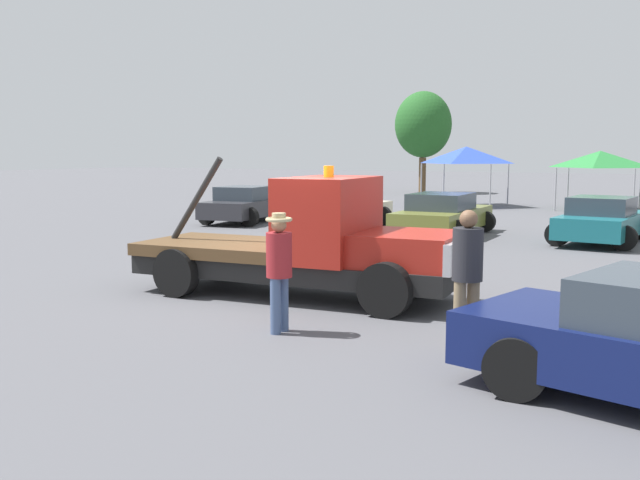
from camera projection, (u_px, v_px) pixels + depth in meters
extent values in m
plane|color=#545459|center=(296.00, 296.00, 12.96)|extent=(160.00, 160.00, 0.00)
cube|color=black|center=(296.00, 267.00, 12.90)|extent=(6.02, 2.28, 0.35)
cube|color=#B22319|center=(409.00, 249.00, 11.98)|extent=(1.78, 1.87, 0.55)
cube|color=silver|center=(461.00, 254.00, 11.63)|extent=(0.26, 1.86, 0.50)
cube|color=#B22319|center=(329.00, 219.00, 12.52)|extent=(1.45, 2.15, 1.46)
cube|color=brown|center=(226.00, 247.00, 13.46)|extent=(3.10, 2.27, 0.22)
cylinder|color=black|center=(197.00, 199.00, 13.61)|extent=(1.19, 0.21, 1.63)
cylinder|color=orange|center=(329.00, 171.00, 12.42)|extent=(0.18, 0.18, 0.20)
cylinder|color=black|center=(420.00, 271.00, 12.96)|extent=(0.88, 0.26, 0.88)
cylinder|color=black|center=(385.00, 290.00, 11.19)|extent=(0.88, 0.26, 0.88)
cylinder|color=black|center=(233.00, 258.00, 14.57)|extent=(0.88, 0.26, 0.88)
cylinder|color=black|center=(176.00, 273.00, 12.80)|extent=(0.88, 0.26, 0.88)
cylinder|color=black|center=(586.00, 336.00, 8.79)|extent=(0.68, 0.22, 0.68)
cylinder|color=black|center=(516.00, 369.00, 7.47)|extent=(0.68, 0.22, 0.68)
cylinder|color=#847051|center=(459.00, 314.00, 9.51)|extent=(0.17, 0.17, 0.89)
cylinder|color=#847051|center=(473.00, 312.00, 9.61)|extent=(0.17, 0.17, 0.89)
cylinder|color=#28282D|center=(468.00, 254.00, 9.46)|extent=(0.41, 0.41, 0.71)
sphere|color=brown|center=(469.00, 219.00, 9.40)|extent=(0.24, 0.24, 0.24)
cylinder|color=#475B84|center=(276.00, 306.00, 10.18)|extent=(0.15, 0.15, 0.81)
cylinder|color=#475B84|center=(283.00, 304.00, 10.36)|extent=(0.15, 0.15, 0.81)
cylinder|color=maroon|center=(279.00, 255.00, 10.18)|extent=(0.37, 0.37, 0.64)
sphere|color=#A87A56|center=(279.00, 225.00, 10.13)|extent=(0.22, 0.22, 0.22)
torus|color=tan|center=(279.00, 220.00, 10.12)|extent=(0.39, 0.39, 0.06)
cylinder|color=tan|center=(279.00, 216.00, 10.11)|extent=(0.20, 0.20, 0.10)
cube|color=#2D2D33|center=(247.00, 208.00, 26.52)|extent=(2.35, 4.53, 0.60)
cube|color=#333D47|center=(244.00, 193.00, 26.25)|extent=(1.81, 2.01, 0.50)
cylinder|color=black|center=(244.00, 209.00, 28.21)|extent=(0.68, 0.22, 0.68)
cylinder|color=black|center=(284.00, 211.00, 27.60)|extent=(0.68, 0.22, 0.68)
cylinder|color=black|center=(206.00, 215.00, 25.48)|extent=(0.68, 0.22, 0.68)
cylinder|color=black|center=(250.00, 217.00, 24.87)|extent=(0.68, 0.22, 0.68)
cube|color=beige|center=(338.00, 213.00, 24.21)|extent=(2.05, 4.88, 0.60)
cube|color=#333D47|center=(334.00, 197.00, 23.93)|extent=(1.74, 2.07, 0.50)
cylinder|color=black|center=(337.00, 214.00, 26.09)|extent=(0.68, 0.22, 0.68)
cylinder|color=black|center=(382.00, 216.00, 25.19)|extent=(0.68, 0.22, 0.68)
cylinder|color=black|center=(289.00, 221.00, 23.27)|extent=(0.68, 0.22, 0.68)
cylinder|color=black|center=(338.00, 224.00, 22.37)|extent=(0.68, 0.22, 0.68)
cube|color=olive|center=(443.00, 219.00, 22.13)|extent=(1.95, 4.87, 0.60)
cube|color=#333D47|center=(441.00, 201.00, 21.85)|extent=(1.68, 2.06, 0.50)
cylinder|color=black|center=(433.00, 219.00, 24.01)|extent=(0.68, 0.22, 0.68)
cylinder|color=black|center=(485.00, 222.00, 23.20)|extent=(0.68, 0.22, 0.68)
cylinder|color=black|center=(397.00, 229.00, 21.11)|extent=(0.68, 0.22, 0.68)
cylinder|color=black|center=(455.00, 232.00, 20.30)|extent=(0.68, 0.22, 0.68)
cube|color=#196670|center=(602.00, 224.00, 20.38)|extent=(2.19, 4.38, 0.60)
cube|color=#333D47|center=(602.00, 206.00, 20.14)|extent=(1.75, 1.92, 0.50)
cylinder|color=black|center=(583.00, 225.00, 22.07)|extent=(0.68, 0.22, 0.68)
cylinder|color=black|center=(558.00, 234.00, 19.69)|extent=(0.68, 0.22, 0.68)
cylinder|color=black|center=(624.00, 238.00, 18.74)|extent=(0.68, 0.22, 0.68)
cylinder|color=#9E9EA3|center=(421.00, 185.00, 33.64)|extent=(0.07, 0.07, 2.06)
cylinder|color=#9E9EA3|center=(490.00, 187.00, 32.09)|extent=(0.07, 0.07, 2.06)
cylinder|color=#9E9EA3|center=(444.00, 183.00, 36.51)|extent=(0.07, 0.07, 2.06)
cylinder|color=#9E9EA3|center=(508.00, 184.00, 34.96)|extent=(0.07, 0.07, 2.06)
pyramid|color=#2D4CB7|center=(466.00, 155.00, 34.12)|extent=(3.29, 3.29, 0.80)
cylinder|color=#9E9EA3|center=(556.00, 189.00, 31.46)|extent=(0.07, 0.07, 1.91)
cylinder|color=#9E9EA3|center=(634.00, 191.00, 29.96)|extent=(0.07, 0.07, 1.91)
cylinder|color=#9E9EA3|center=(568.00, 186.00, 34.25)|extent=(0.07, 0.07, 1.91)
cylinder|color=#9E9EA3|center=(640.00, 188.00, 32.74)|extent=(0.07, 0.07, 1.91)
pyramid|color=#287F38|center=(600.00, 159.00, 31.94)|extent=(3.19, 3.19, 0.74)
cylinder|color=brown|center=(422.00, 175.00, 45.47)|extent=(0.45, 0.45, 2.24)
ellipsoid|color=#235B23|center=(423.00, 124.00, 45.08)|extent=(3.59, 3.59, 4.16)
cube|color=black|center=(301.00, 263.00, 16.70)|extent=(0.40, 0.40, 0.04)
cone|color=orange|center=(301.00, 252.00, 16.67)|extent=(0.36, 0.36, 0.55)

